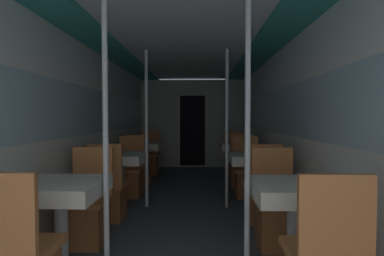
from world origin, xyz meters
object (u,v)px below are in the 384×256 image
object	(u,v)px
dining_table_left_2	(145,148)
chair_left_far_2	(149,161)
dining_table_right_2	(237,148)
chair_left_far_0	(88,215)
chair_right_near_2	(241,171)
support_pole_right_0	(247,138)
chair_left_near_1	(109,196)
chair_left_far_1	(130,178)
chair_right_far_0	(276,216)
support_pole_right_1	(227,129)
dining_table_right_1	(253,162)
chair_left_near_2	(139,170)
dining_table_right_0	(294,196)
dining_table_left_0	(61,195)
support_pole_left_1	(146,129)
chair_right_far_1	(247,178)
dining_table_left_1	(121,161)
chair_right_far_2	(234,161)
chair_right_near_1	(261,197)

from	to	relation	value
dining_table_left_2	chair_left_far_2	world-z (taller)	chair_left_far_2
chair_left_far_2	dining_table_right_2	distance (m)	2.00
chair_left_far_0	chair_right_near_2	world-z (taller)	same
support_pole_right_0	chair_left_near_1	bearing A→B (deg)	139.90
chair_right_near_2	chair_left_far_0	bearing A→B (deg)	-126.51
chair_left_near_1	chair_right_near_2	world-z (taller)	same
support_pole_right_0	chair_left_far_0	bearing A→B (deg)	159.43
chair_left_far_1	chair_right_far_0	distance (m)	2.63
support_pole_right_1	dining_table_right_2	bearing A→B (deg)	78.54
chair_left_far_1	chair_left_far_2	bearing A→B (deg)	-90.00
dining_table_right_1	chair_left_near_2	bearing A→B (deg)	145.96
chair_left_far_2	dining_table_right_0	bearing A→B (deg)	113.93
support_pole_right_0	dining_table_left_0	bearing A→B (deg)	-180.00
chair_left_far_1	support_pole_left_1	world-z (taller)	support_pole_left_1
chair_left_far_0	chair_right_far_1	world-z (taller)	same
dining_table_left_1	chair_left_near_2	size ratio (longest dim) A/B	0.79
dining_table_left_0	chair_right_far_0	distance (m)	2.00
support_pole_left_1	chair_right_far_1	size ratio (longest dim) A/B	2.31
chair_right_far_2	chair_left_far_0	bearing A→B (deg)	62.89
chair_left_far_2	dining_table_right_1	bearing A→B (deg)	128.05
chair_right_near_2	chair_left_near_1	bearing A→B (deg)	-135.68
chair_right_far_1	chair_right_far_0	bearing A→B (deg)	90.00
chair_right_far_0	dining_table_right_2	world-z (taller)	chair_right_far_0
dining_table_right_1	dining_table_right_2	bearing A→B (deg)	90.00
dining_table_left_0	chair_right_far_1	size ratio (longest dim) A/B	0.79
chair_left_far_2	support_pole_right_1	bearing A→B (deg)	122.12
support_pole_left_1	dining_table_right_2	distance (m)	2.42
dining_table_left_0	chair_left_near_1	xyz separation A→B (m)	(0.00, 1.27, -0.35)
support_pole_right_1	chair_left_near_1	bearing A→B (deg)	-159.43
dining_table_left_0	chair_left_far_0	size ratio (longest dim) A/B	0.79
dining_table_right_1	dining_table_right_2	size ratio (longest dim) A/B	1.00
chair_left_far_0	support_pole_right_0	bearing A→B (deg)	159.43
support_pole_right_1	dining_table_left_1	bearing A→B (deg)	180.00
dining_table_right_1	support_pole_right_1	size ratio (longest dim) A/B	0.34
chair_left_near_1	chair_left_far_1	world-z (taller)	same
chair_right_near_2	chair_right_far_0	bearing A→B (deg)	-90.00
chair_left_far_1	chair_right_far_0	xyz separation A→B (m)	(1.88, -1.84, 0.00)
chair_right_near_2	dining_table_left_1	bearing A→B (deg)	-145.96
chair_right_near_1	support_pole_left_1	bearing A→B (deg)	159.43
support_pole_left_1	support_pole_right_1	size ratio (longest dim) A/B	1.00
chair_right_far_1	chair_right_far_2	world-z (taller)	same
chair_right_far_0	support_pole_right_0	world-z (taller)	support_pole_right_0
chair_left_far_1	chair_left_far_0	bearing A→B (deg)	90.00
dining_table_left_0	dining_table_right_1	bearing A→B (deg)	44.32
chair_left_far_1	chair_left_far_2	distance (m)	1.84
chair_right_near_2	dining_table_right_0	bearing A→B (deg)	-90.00
dining_table_left_1	chair_left_near_1	xyz separation A→B (m)	(0.00, -0.57, -0.35)
chair_left_far_0	dining_table_right_1	bearing A→B (deg)	-145.96
chair_left_far_2	chair_right_far_1	world-z (taller)	same
chair_left_far_1	dining_table_left_2	size ratio (longest dim) A/B	1.27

